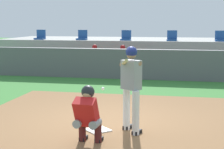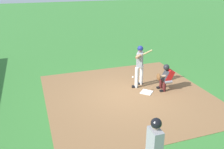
% 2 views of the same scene
% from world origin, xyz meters
% --- Properties ---
extents(ground_plane, '(80.00, 80.00, 0.00)m').
position_xyz_m(ground_plane, '(0.00, 0.00, 0.00)').
color(ground_plane, '#387A33').
extents(dirt_infield, '(6.40, 6.40, 0.01)m').
position_xyz_m(dirt_infield, '(0.00, 0.00, 0.01)').
color(dirt_infield, olive).
rests_on(dirt_infield, ground).
extents(home_plate, '(0.62, 0.62, 0.02)m').
position_xyz_m(home_plate, '(0.00, -0.80, 0.02)').
color(home_plate, white).
rests_on(home_plate, dirt_infield).
extents(batter_at_plate, '(0.54, 0.91, 1.80)m').
position_xyz_m(batter_at_plate, '(0.69, -0.76, 1.04)').
color(batter_at_plate, silver).
rests_on(batter_at_plate, ground).
extents(catcher_crouched, '(0.51, 1.87, 1.13)m').
position_xyz_m(catcher_crouched, '(0.01, -1.63, 0.61)').
color(catcher_crouched, gray).
rests_on(catcher_crouched, ground).
extents(dugout_wall, '(13.00, 0.30, 1.20)m').
position_xyz_m(dugout_wall, '(0.00, 6.50, 0.60)').
color(dugout_wall, '#59595E').
rests_on(dugout_wall, ground).
extents(dugout_bench, '(11.80, 0.44, 0.45)m').
position_xyz_m(dugout_bench, '(0.00, 7.50, 0.23)').
color(dugout_bench, olive).
rests_on(dugout_bench, ground).
extents(dugout_player_0, '(0.49, 0.70, 1.30)m').
position_xyz_m(dugout_player_0, '(-2.14, 7.34, 0.67)').
color(dugout_player_0, '#939399').
rests_on(dugout_player_0, ground).
extents(dugout_player_1, '(0.49, 0.70, 1.30)m').
position_xyz_m(dugout_player_1, '(-0.91, 7.34, 0.67)').
color(dugout_player_1, '#939399').
rests_on(dugout_player_1, ground).
extents(stands_platform, '(15.00, 4.40, 1.40)m').
position_xyz_m(stands_platform, '(0.00, 10.90, 0.70)').
color(stands_platform, '#9E9E99').
rests_on(stands_platform, ground).
extents(stadium_seat_0, '(0.46, 0.46, 0.48)m').
position_xyz_m(stadium_seat_0, '(-5.42, 9.38, 1.53)').
color(stadium_seat_0, '#1E478C').
rests_on(stadium_seat_0, stands_platform).
extents(stadium_seat_1, '(0.46, 0.46, 0.48)m').
position_xyz_m(stadium_seat_1, '(-3.25, 9.38, 1.53)').
color(stadium_seat_1, '#1E478C').
rests_on(stadium_seat_1, stands_platform).
extents(stadium_seat_2, '(0.46, 0.46, 0.48)m').
position_xyz_m(stadium_seat_2, '(-1.08, 9.38, 1.53)').
color(stadium_seat_2, '#1E478C').
rests_on(stadium_seat_2, stands_platform).
extents(stadium_seat_3, '(0.46, 0.46, 0.48)m').
position_xyz_m(stadium_seat_3, '(1.08, 9.38, 1.53)').
color(stadium_seat_3, '#1E478C').
rests_on(stadium_seat_3, stands_platform).
extents(stadium_seat_4, '(0.46, 0.46, 0.48)m').
position_xyz_m(stadium_seat_4, '(3.25, 9.38, 1.53)').
color(stadium_seat_4, '#1E478C').
rests_on(stadium_seat_4, stands_platform).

